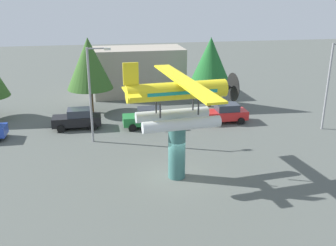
# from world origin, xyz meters

# --- Properties ---
(ground_plane) EXTENTS (140.00, 140.00, 0.00)m
(ground_plane) POSITION_xyz_m (0.00, 0.00, 0.00)
(ground_plane) COLOR #515651
(display_pedestal) EXTENTS (1.10, 1.10, 3.60)m
(display_pedestal) POSITION_xyz_m (0.00, 0.00, 1.80)
(display_pedestal) COLOR #386B66
(display_pedestal) RESTS_ON ground
(floatplane_monument) EXTENTS (6.99, 10.46, 4.00)m
(floatplane_monument) POSITION_xyz_m (0.13, 0.01, 5.27)
(floatplane_monument) COLOR silver
(floatplane_monument) RESTS_ON display_pedestal
(car_mid_black) EXTENTS (4.20, 2.02, 1.76)m
(car_mid_black) POSITION_xyz_m (-6.63, 10.88, 0.88)
(car_mid_black) COLOR black
(car_mid_black) RESTS_ON ground
(car_far_green) EXTENTS (4.20, 2.02, 1.76)m
(car_far_green) POSITION_xyz_m (-0.54, 10.03, 0.88)
(car_far_green) COLOR #237A38
(car_far_green) RESTS_ON ground
(car_distant_red) EXTENTS (4.20, 2.02, 1.76)m
(car_distant_red) POSITION_xyz_m (6.67, 10.02, 0.88)
(car_distant_red) COLOR red
(car_distant_red) RESTS_ON ground
(streetlight_primary) EXTENTS (1.84, 0.28, 7.53)m
(streetlight_primary) POSITION_xyz_m (-5.12, 7.35, 4.40)
(streetlight_primary) COLOR gray
(streetlight_primary) RESTS_ON ground
(streetlight_secondary) EXTENTS (1.84, 0.28, 7.48)m
(streetlight_secondary) POSITION_xyz_m (14.74, 6.67, 4.37)
(streetlight_secondary) COLOR gray
(streetlight_secondary) RESTS_ON ground
(storefront_building) EXTENTS (10.30, 5.40, 5.42)m
(storefront_building) POSITION_xyz_m (0.11, 22.00, 2.71)
(storefront_building) COLOR #9E9384
(storefront_building) RESTS_ON ground
(tree_east) EXTENTS (4.47, 4.47, 7.42)m
(tree_east) POSITION_xyz_m (-5.40, 15.43, 4.93)
(tree_east) COLOR brown
(tree_east) RESTS_ON ground
(tree_center_back) EXTENTS (4.61, 4.61, 7.23)m
(tree_center_back) POSITION_xyz_m (6.71, 15.18, 4.66)
(tree_center_back) COLOR brown
(tree_center_back) RESTS_ON ground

